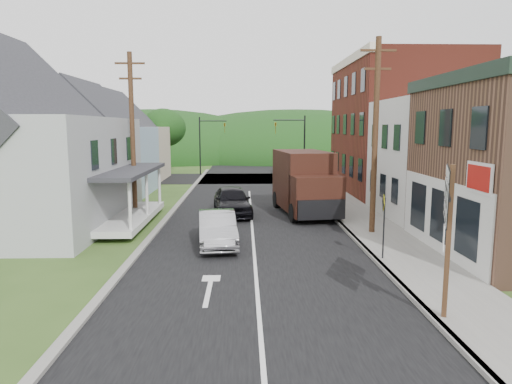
{
  "coord_description": "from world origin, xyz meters",
  "views": [
    {
      "loc": [
        -0.38,
        -17.29,
        5.06
      ],
      "look_at": [
        0.13,
        2.48,
        2.2
      ],
      "focal_mm": 32.0,
      "sensor_mm": 36.0,
      "label": 1
    }
  ],
  "objects": [
    {
      "name": "utility_pole_left",
      "position": [
        -6.5,
        8.0,
        4.66
      ],
      "size": [
        1.6,
        0.26,
        9.0
      ],
      "color": "#472D19",
      "rests_on": "ground"
    },
    {
      "name": "delivery_van",
      "position": [
        3.11,
        8.71,
        1.83
      ],
      "size": [
        3.4,
        6.75,
        3.62
      ],
      "rotation": [
        0.0,
        0.0,
        0.13
      ],
      "color": "black",
      "rests_on": "ground"
    },
    {
      "name": "curb_right",
      "position": [
        4.55,
        8.0,
        0.07
      ],
      "size": [
        0.2,
        55.0,
        0.15
      ],
      "primitive_type": "cube",
      "color": "slate",
      "rests_on": "ground"
    },
    {
      "name": "silver_sedan",
      "position": [
        -1.55,
        1.72,
        0.72
      ],
      "size": [
        1.98,
        4.52,
        1.44
      ],
      "primitive_type": "imported",
      "rotation": [
        0.0,
        0.0,
        0.11
      ],
      "color": "#B3B2B7",
      "rests_on": "ground"
    },
    {
      "name": "cross_road",
      "position": [
        0.0,
        27.0,
        0.0
      ],
      "size": [
        60.0,
        9.0,
        0.02
      ],
      "primitive_type": "cube",
      "color": "black",
      "rests_on": "ground"
    },
    {
      "name": "forested_ridge",
      "position": [
        0.0,
        55.0,
        0.0
      ],
      "size": [
        90.0,
        30.0,
        16.0
      ],
      "primitive_type": "ellipsoid",
      "color": "#173610",
      "rests_on": "ground"
    },
    {
      "name": "warning_sign",
      "position": [
        4.78,
        -0.84,
        1.71
      ],
      "size": [
        0.17,
        0.67,
        2.45
      ],
      "rotation": [
        0.0,
        0.0,
        -0.2
      ],
      "color": "black",
      "rests_on": "sidewalk_right"
    },
    {
      "name": "storefront_red",
      "position": [
        11.3,
        17.0,
        5.0
      ],
      "size": [
        8.0,
        12.0,
        10.0
      ],
      "primitive_type": "cube",
      "color": "maroon",
      "rests_on": "ground"
    },
    {
      "name": "sidewalk_right",
      "position": [
        5.9,
        8.0,
        0.07
      ],
      "size": [
        2.8,
        55.0,
        0.15
      ],
      "primitive_type": "cube",
      "color": "slate",
      "rests_on": "ground"
    },
    {
      "name": "curb_left",
      "position": [
        -4.65,
        8.0,
        0.06
      ],
      "size": [
        0.3,
        55.0,
        0.12
      ],
      "primitive_type": "cube",
      "color": "slate",
      "rests_on": "ground"
    },
    {
      "name": "utility_pole_right",
      "position": [
        5.6,
        3.5,
        4.66
      ],
      "size": [
        1.6,
        0.26,
        9.0
      ],
      "color": "#472D19",
      "rests_on": "ground"
    },
    {
      "name": "road",
      "position": [
        0.0,
        10.0,
        0.0
      ],
      "size": [
        9.0,
        90.0,
        0.02
      ],
      "primitive_type": "cube",
      "color": "black",
      "rests_on": "ground"
    },
    {
      "name": "ground",
      "position": [
        0.0,
        0.0,
        0.0
      ],
      "size": [
        120.0,
        120.0,
        0.0
      ],
      "primitive_type": "plane",
      "color": "#2D4719",
      "rests_on": "ground"
    },
    {
      "name": "dark_sedan",
      "position": [
        -1.09,
        8.44,
        0.82
      ],
      "size": [
        2.55,
        5.05,
        1.65
      ],
      "primitive_type": "imported",
      "rotation": [
        0.0,
        0.0,
        0.13
      ],
      "color": "black",
      "rests_on": "ground"
    },
    {
      "name": "route_sign_cluster",
      "position": [
        4.75,
        -6.12,
        2.72
      ],
      "size": [
        0.94,
        2.13,
        3.97
      ],
      "rotation": [
        0.0,
        0.0,
        -0.39
      ],
      "color": "#472D19",
      "rests_on": "sidewalk_right"
    },
    {
      "name": "tree_left_d",
      "position": [
        -9.0,
        32.0,
        4.88
      ],
      "size": [
        4.8,
        4.8,
        6.94
      ],
      "color": "#382616",
      "rests_on": "ground"
    },
    {
      "name": "traffic_signal_left",
      "position": [
        -4.3,
        30.5,
        3.76
      ],
      "size": [
        2.87,
        0.2,
        6.0
      ],
      "color": "black",
      "rests_on": "ground"
    },
    {
      "name": "house_cream",
      "position": [
        -11.5,
        26.0,
        3.69
      ],
      "size": [
        7.14,
        8.16,
        7.28
      ],
      "color": "beige",
      "rests_on": "ground"
    },
    {
      "name": "traffic_signal_right",
      "position": [
        4.3,
        23.5,
        3.76
      ],
      "size": [
        2.87,
        0.2,
        6.0
      ],
      "color": "black",
      "rests_on": "ground"
    },
    {
      "name": "tree_left_c",
      "position": [
        -19.0,
        20.0,
        5.94
      ],
      "size": [
        5.8,
        5.8,
        8.41
      ],
      "color": "#382616",
      "rests_on": "ground"
    },
    {
      "name": "storefront_white",
      "position": [
        11.3,
        7.5,
        3.25
      ],
      "size": [
        8.0,
        7.0,
        6.5
      ],
      "primitive_type": "cube",
      "color": "silver",
      "rests_on": "ground"
    },
    {
      "name": "house_blue",
      "position": [
        -11.0,
        17.0,
        3.69
      ],
      "size": [
        7.14,
        8.16,
        7.28
      ],
      "color": "#98B5D0",
      "rests_on": "ground"
    },
    {
      "name": "house_gray",
      "position": [
        -12.0,
        6.0,
        4.23
      ],
      "size": [
        10.2,
        12.24,
        8.35
      ],
      "color": "#9B9DA0",
      "rests_on": "ground"
    }
  ]
}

